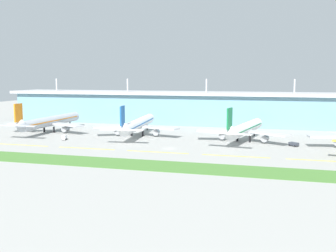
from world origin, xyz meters
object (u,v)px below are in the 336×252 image
airliner_far_middle (245,129)px  pushback_tug (294,144)px  airliner_nearest (50,121)px  baggage_cart (64,138)px  airliner_near_middle (138,124)px

airliner_far_middle → pushback_tug: (23.87, -8.28, -5.34)m
airliner_nearest → baggage_cart: 33.86m
airliner_far_middle → pushback_tug: airliner_far_middle is taller
airliner_near_middle → baggage_cart: airliner_near_middle is taller
airliner_near_middle → baggage_cart: (-31.81, -24.26, -5.19)m
airliner_nearest → pushback_tug: (137.52, -12.19, -5.36)m
airliner_far_middle → baggage_cart: 93.00m
airliner_near_middle → pushback_tug: (82.66, -12.20, -5.36)m
airliner_far_middle → baggage_cart: bearing=-167.3°
airliner_near_middle → pushback_tug: 83.72m
baggage_cart → airliner_far_middle: bearing=12.7°
pushback_tug → airliner_near_middle: bearing=171.6°
baggage_cart → airliner_near_middle: bearing=37.3°
airliner_nearest → airliner_near_middle: bearing=0.0°
airliner_nearest → baggage_cart: size_ratio=17.50×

